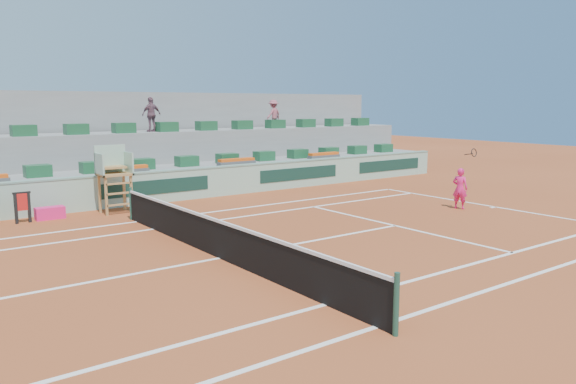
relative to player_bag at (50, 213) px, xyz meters
name	(u,v)px	position (x,y,z in m)	size (l,w,h in m)	color
ground	(220,258)	(2.17, -7.66, -0.21)	(90.00, 90.00, 0.00)	#923E1C
seating_tier_lower	(87,186)	(2.17, 3.04, 0.39)	(36.00, 4.00, 1.20)	gray
seating_tier_upper	(74,165)	(2.17, 4.64, 1.09)	(36.00, 2.40, 2.60)	gray
stadium_back_wall	(62,141)	(2.17, 6.24, 1.99)	(36.00, 0.40, 4.40)	gray
player_bag	(50,213)	(0.00, 0.00, 0.00)	(0.93, 0.41, 0.41)	#FF2175
spectator_mid	(151,114)	(5.57, 4.31, 3.17)	(0.91, 0.38, 1.55)	#714B59
spectator_right	(273,114)	(12.10, 4.10, 3.12)	(0.94, 0.54, 1.45)	#A3515E
court_lines	(220,258)	(2.17, -7.66, -0.20)	(23.89, 11.09, 0.01)	white
tennis_net	(219,238)	(2.17, -7.66, 0.32)	(0.10, 11.97, 1.10)	black
advertising_hoarding	(106,191)	(2.20, 0.84, 0.43)	(36.00, 0.34, 1.26)	#99C0A8
umpire_chair	(113,170)	(2.17, -0.16, 1.34)	(1.10, 0.90, 2.40)	#A1743D
seat_row_lower	(93,167)	(2.17, 2.14, 1.21)	(32.90, 0.60, 0.44)	#1B522E
seat_row_upper	(76,129)	(2.17, 4.04, 2.61)	(32.90, 0.60, 0.44)	#1B522E
flower_planters	(58,174)	(0.67, 1.34, 1.13)	(26.80, 0.36, 0.28)	#505050
towel_rack	(22,205)	(-0.87, -0.16, 0.40)	(0.55, 0.09, 1.03)	black
tennis_player	(460,188)	(12.69, -7.04, 0.57)	(0.52, 0.88, 2.28)	#FF2175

